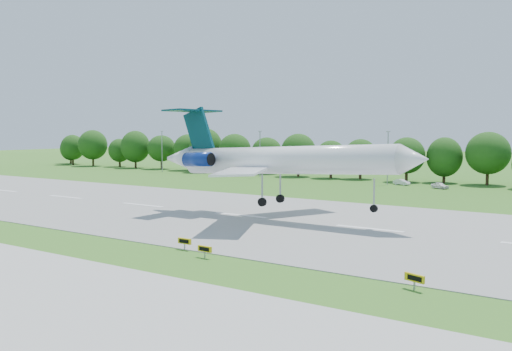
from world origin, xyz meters
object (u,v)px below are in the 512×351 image
Objects in this scene: taxi_sign_left at (205,249)px; service_vehicle_b at (440,186)px; airliner at (272,159)px; service_vehicle_a at (402,182)px.

service_vehicle_b is at bearing 93.02° from taxi_sign_left.
taxi_sign_left is at bearing -153.75° from service_vehicle_b.
service_vehicle_a is (-2.55, 58.21, -7.75)m from airliner.
airliner reaches higher than taxi_sign_left.
service_vehicle_b is at bearing 81.90° from airliner.
airliner is 26.49m from taxi_sign_left.
service_vehicle_a is 10.16m from service_vehicle_b.
airliner is at bearing 110.33° from taxi_sign_left.
airliner is 10.46× the size of service_vehicle_b.
airliner is 55.91m from service_vehicle_b.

